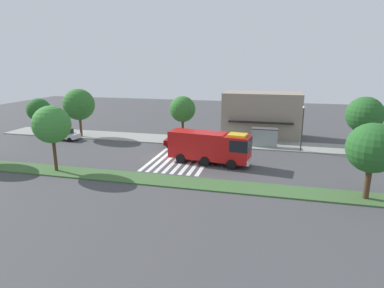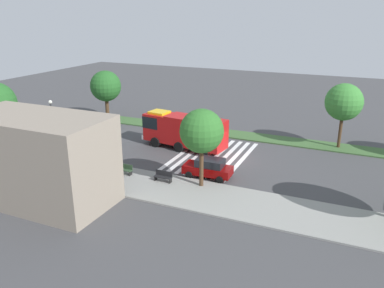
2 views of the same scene
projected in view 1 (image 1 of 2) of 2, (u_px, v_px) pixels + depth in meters
ground_plane at (167, 158)px, 39.76m from camera, size 120.00×120.00×0.00m
sidewalk at (186, 140)px, 48.18m from camera, size 60.00×5.34×0.14m
median_strip at (142, 179)px, 32.40m from camera, size 60.00×3.00×0.14m
crosswalk at (182, 159)px, 39.32m from camera, size 6.75×11.35×0.01m
fire_truck at (212, 146)px, 36.95m from camera, size 9.77×3.74×3.73m
parked_car_west at (65, 134)px, 48.49m from camera, size 4.46×2.19×1.66m
parked_car_mid at (180, 141)px, 44.28m from camera, size 4.39×2.17×1.74m
bus_stop_shelter at (264, 134)px, 44.02m from camera, size 3.50×1.40×2.46m
bench_near_shelter at (235, 141)px, 45.26m from camera, size 1.60×0.50×0.90m
bench_west_of_shelter at (206, 140)px, 46.20m from camera, size 1.60×0.50×0.90m
street_lamp at (303, 124)px, 41.61m from camera, size 0.36×0.36×5.82m
storefront_building at (261, 115)px, 50.11m from camera, size 11.65×6.63×6.84m
sidewalk_tree_far_west at (39, 110)px, 51.13m from camera, size 3.67×3.67×5.70m
sidewalk_tree_west at (79, 105)px, 49.18m from camera, size 4.72×4.72×7.31m
sidewalk_tree_center at (183, 109)px, 45.41m from camera, size 3.62×3.62×6.62m
sidewalk_tree_east at (365, 115)px, 39.95m from camera, size 4.45×4.45×7.14m
median_tree_west at (52, 125)px, 33.45m from camera, size 3.90×3.90×6.94m
median_tree_center at (372, 148)px, 26.55m from camera, size 4.13×4.13×6.48m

